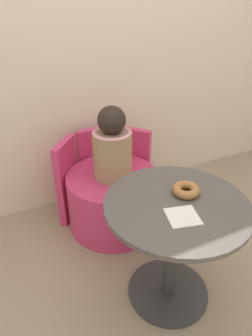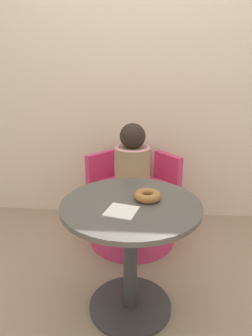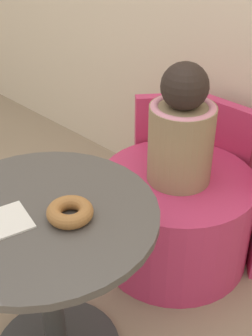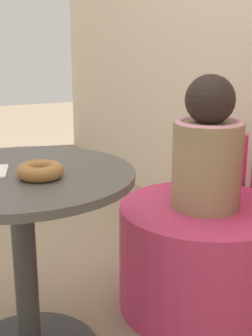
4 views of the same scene
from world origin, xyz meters
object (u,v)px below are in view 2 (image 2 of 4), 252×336
Objects in this scene: tub_chair at (132,215)px; child_figure at (132,161)px; round_table at (131,236)px; donut at (147,196)px.

child_figure is (0.00, 0.00, 0.42)m from tub_chair.
round_table is 0.73m from tub_chair.
round_table is at bearing -87.39° from tub_chair.
child_figure reaches higher than round_table.
child_figure is 3.64× the size of donut.
round_table is 0.71m from child_figure.
round_table is at bearing -87.39° from child_figure.
donut is (0.11, -0.64, 0.03)m from child_figure.
round_table is 0.23m from donut.
donut is at bearing -80.16° from child_figure.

